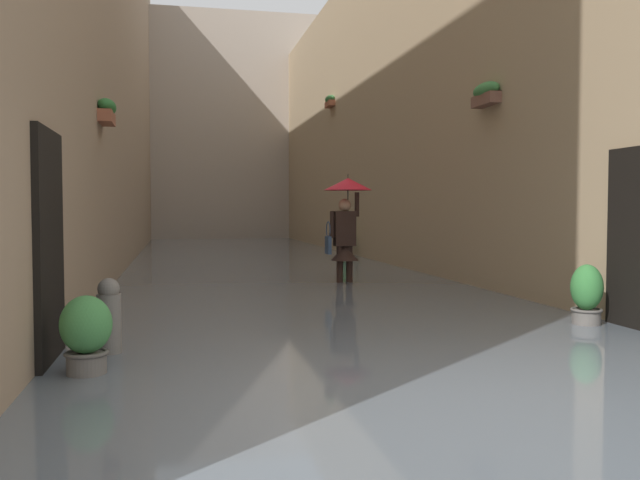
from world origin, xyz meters
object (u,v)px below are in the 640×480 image
Objects in this scene: person_wading at (346,214)px; potted_plant_near_left at (587,301)px; mooring_bollard at (109,326)px; potted_plant_mid_left at (344,244)px; potted_plant_near_right at (86,340)px.

person_wading reaches higher than potted_plant_near_left.
person_wading is at bearing -124.07° from mooring_bollard.
potted_plant_mid_left is 1.04× the size of mooring_bollard.
potted_plant_mid_left is at bearing -113.75° from mooring_bollard.
potted_plant_near_right is at bearing 58.68° from person_wading.
potted_plant_mid_left is at bearing -103.96° from person_wading.
person_wading is 6.85m from potted_plant_mid_left.
potted_plant_near_left is 1.00× the size of mooring_bollard.
potted_plant_near_left reaches higher than potted_plant_near_right.
potted_plant_near_right is 0.93× the size of mooring_bollard.
potted_plant_mid_left reaches higher than mooring_bollard.
person_wading is at bearing 76.04° from potted_plant_mid_left.
potted_plant_near_left is 5.23m from mooring_bollard.
potted_plant_near_right is (5.32, 1.21, -0.00)m from potted_plant_near_left.
potted_plant_near_left is at bearing 108.24° from person_wading.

